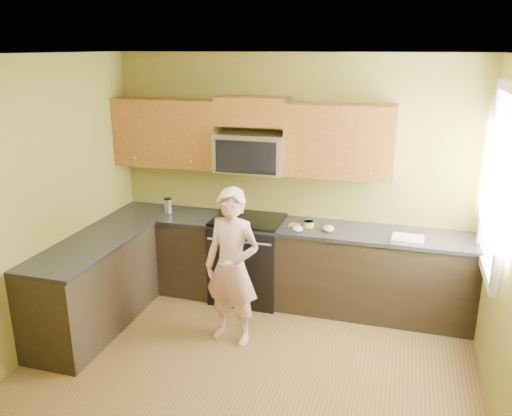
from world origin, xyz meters
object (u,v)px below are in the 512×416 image
at_px(frying_pan, 239,226).
at_px(butter_tub, 309,227).
at_px(stove, 248,258).
at_px(woman, 232,267).
at_px(microwave, 251,171).
at_px(travel_mug, 168,213).

distance_m(frying_pan, butter_tub, 0.74).
distance_m(stove, woman, 0.95).
relative_size(frying_pan, butter_tub, 4.13).
height_order(woman, frying_pan, woman).
height_order(microwave, butter_tub, microwave).
bearing_deg(microwave, travel_mug, -173.37).
distance_m(stove, microwave, 0.98).
xyz_separation_m(stove, woman, (0.12, -0.89, 0.29)).
height_order(stove, travel_mug, travel_mug).
relative_size(stove, butter_tub, 8.54).
distance_m(microwave, travel_mug, 1.11).
relative_size(woman, frying_pan, 3.33).
xyz_separation_m(stove, frying_pan, (-0.02, -0.26, 0.47)).
bearing_deg(woman, frying_pan, 111.88).
bearing_deg(butter_tub, travel_mug, 179.28).
bearing_deg(microwave, stove, -90.00).
bearing_deg(travel_mug, frying_pan, -15.77).
bearing_deg(frying_pan, stove, 74.31).
relative_size(stove, travel_mug, 5.19).
xyz_separation_m(frying_pan, butter_tub, (0.69, 0.25, -0.03)).
bearing_deg(frying_pan, travel_mug, 152.34).
xyz_separation_m(microwave, travel_mug, (-0.97, -0.11, -0.53)).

